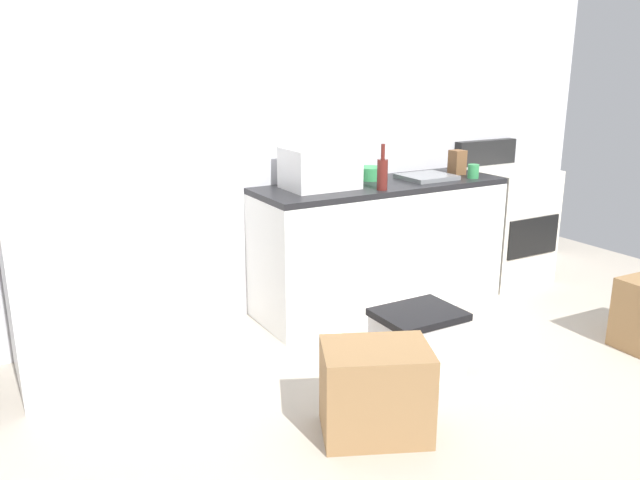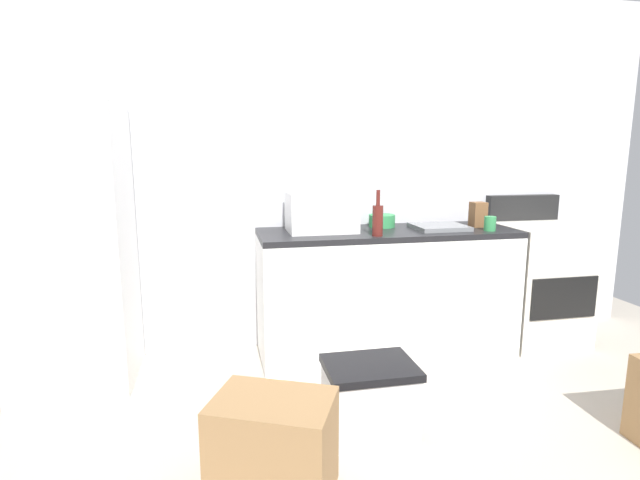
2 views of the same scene
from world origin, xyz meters
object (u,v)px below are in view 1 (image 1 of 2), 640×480
storage_bin (417,342)px  wine_bottle (382,173)px  microwave (320,168)px  cardboard_box_medium (376,391)px  coffee_mug (473,171)px  stove_oven (504,223)px  mixing_bowl (370,173)px  knife_block (457,162)px  refrigerator (69,226)px

storage_bin → wine_bottle: bearing=69.9°
microwave → storage_bin: 1.33m
cardboard_box_medium → coffee_mug: bearing=35.6°
wine_bottle → coffee_mug: bearing=2.7°
stove_oven → mixing_bowl: 1.31m
coffee_mug → microwave: bearing=169.5°
knife_block → mixing_bowl: size_ratio=0.95×
refrigerator → storage_bin: bearing=-29.9°
stove_oven → coffee_mug: size_ratio=11.00×
coffee_mug → mixing_bowl: 0.75m
microwave → mixing_bowl: bearing=12.5°
stove_oven → mixing_bowl: size_ratio=5.79×
mixing_bowl → microwave: bearing=-167.5°
cardboard_box_medium → storage_bin: bearing=34.4°
wine_bottle → mixing_bowl: size_ratio=1.58×
refrigerator → coffee_mug: 2.74m
mixing_bowl → coffee_mug: bearing=-25.2°
stove_oven → storage_bin: (-1.65, -0.99, -0.27)m
knife_block → cardboard_box_medium: 2.28m
refrigerator → cardboard_box_medium: bearing=-50.2°
coffee_mug → cardboard_box_medium: (-1.65, -1.18, -0.73)m
refrigerator → mixing_bowl: 2.07m
wine_bottle → stove_oven: bearing=9.1°
storage_bin → refrigerator: bearing=150.1°
microwave → coffee_mug: microwave is taller
stove_oven → coffee_mug: (-0.54, -0.18, 0.48)m
wine_bottle → coffee_mug: (0.83, 0.04, -0.06)m
stove_oven → storage_bin: size_ratio=2.39×
stove_oven → coffee_mug: bearing=-161.6°
microwave → coffee_mug: size_ratio=4.60×
knife_block → microwave: bearing=178.6°
wine_bottle → mixing_bowl: wine_bottle is taller
refrigerator → microwave: bearing=3.3°
microwave → knife_block: 1.16m
stove_oven → cardboard_box_medium: bearing=-148.1°
wine_bottle → cardboard_box_medium: size_ratio=0.60×
mixing_bowl → cardboard_box_medium: bearing=-123.0°
coffee_mug → cardboard_box_medium: size_ratio=0.20×
wine_bottle → mixing_bowl: 0.39m
coffee_mug → knife_block: knife_block is taller
microwave → mixing_bowl: (0.47, 0.10, -0.09)m
microwave → coffee_mug: 1.17m
microwave → storage_bin: bearing=-87.8°
storage_bin → mixing_bowl: bearing=69.0°
wine_bottle → coffee_mug: 0.83m
coffee_mug → knife_block: bearing=86.7°
stove_oven → wine_bottle: (-1.36, -0.22, 0.54)m
wine_bottle → storage_bin: wine_bottle is taller
cardboard_box_medium → refrigerator: bearing=129.8°
microwave → cardboard_box_medium: size_ratio=0.93×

